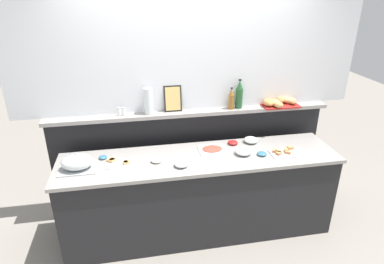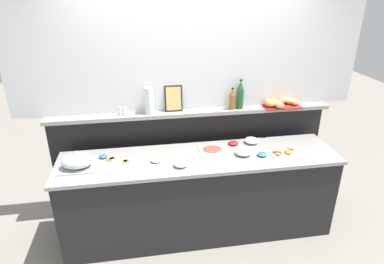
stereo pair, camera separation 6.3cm
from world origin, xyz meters
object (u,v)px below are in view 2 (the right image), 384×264
Objects in this scene: condiment_bowl_red at (262,154)px; condiment_bowl_cream at (233,143)px; sandwich_platter_front at (121,162)px; glass_bowl_medium at (243,152)px; pepper_shaker at (124,111)px; sandwich_platter_rear at (285,153)px; condiment_bowl_teal at (103,156)px; wine_bottle_green at (240,95)px; cold_cuts_platter at (212,149)px; water_carafe at (149,101)px; glass_bowl_large at (252,141)px; condiment_bowl_dark at (156,160)px; framed_picture at (173,99)px; glass_bowl_small at (181,164)px; serving_cloche at (77,161)px; salt_shaker at (120,111)px; bread_basket at (279,103)px; vinegar_bottle_amber at (232,100)px.

condiment_bowl_red is 0.36m from condiment_bowl_cream.
glass_bowl_medium is at bearing -1.67° from sandwich_platter_front.
condiment_bowl_red is 1.07× the size of pepper_shaker.
sandwich_platter_rear is 3.94× the size of condiment_bowl_teal.
wine_bottle_green is at bearing 0.27° from pepper_shaker.
water_carafe is at bearing 152.73° from cold_cuts_platter.
sandwich_platter_rear is 0.39m from glass_bowl_large.
pepper_shaker is at bearing 168.86° from condiment_bowl_cream.
condiment_bowl_dark is 1.04m from condiment_bowl_red.
sandwich_platter_front is 1.36m from condiment_bowl_red.
condiment_bowl_teal is at bearing -155.83° from framed_picture.
glass_bowl_small is (-0.36, -0.27, 0.01)m from cold_cuts_platter.
condiment_bowl_red is (1.75, -0.05, -0.06)m from serving_cloche.
condiment_bowl_cream is at bearing -11.14° from pepper_shaker.
glass_bowl_medium is 2.01× the size of condiment_bowl_teal.
glass_bowl_small is at bearing -7.19° from serving_cloche.
framed_picture is 1.00× the size of water_carafe.
glass_bowl_small is at bearing -46.96° from salt_shaker.
condiment_bowl_red is at bearing -2.94° from condiment_bowl_dark.
condiment_bowl_dark is 0.66m from salt_shaker.
condiment_bowl_red is at bearing -125.46° from bread_basket.
water_carafe reaches higher than serving_cloche.
condiment_bowl_teal is at bearing -121.94° from salt_shaker.
sandwich_platter_rear is at bearing -7.09° from condiment_bowl_teal.
condiment_bowl_dark is at bearing -18.14° from condiment_bowl_teal.
framed_picture is (-0.80, 0.25, 0.43)m from glass_bowl_large.
vinegar_bottle_amber is at bearing 19.31° from sandwich_platter_front.
cold_cuts_platter is at bearing -19.91° from pepper_shaker.
framed_picture is at bearing 24.17° from condiment_bowl_teal.
framed_picture is at bearing 27.84° from serving_cloche.
sandwich_platter_rear is 1.06m from glass_bowl_small.
condiment_bowl_cream is at bearing 3.20° from condiment_bowl_teal.
cold_cuts_platter is 1.30m from serving_cloche.
water_carafe is (0.31, 0.42, 0.45)m from sandwich_platter_front.
framed_picture is (-0.80, 0.55, 0.44)m from condiment_bowl_red.
condiment_bowl_dark is at bearing 0.46° from serving_cloche.
condiment_bowl_teal is 0.29× the size of water_carafe.
pepper_shaker is (-1.14, 0.46, 0.33)m from glass_bowl_medium.
condiment_bowl_red is (0.17, -0.05, -0.01)m from glass_bowl_medium.
salt_shaker is 0.56m from framed_picture.
glass_bowl_large reaches higher than sandwich_platter_rear.
condiment_bowl_red reaches higher than cold_cuts_platter.
condiment_bowl_teal is (-1.53, -0.08, -0.01)m from glass_bowl_large.
condiment_bowl_red is at bearing -8.06° from condiment_bowl_teal.
vinegar_bottle_amber reaches higher than bread_basket.
pepper_shaker is at bearing 52.25° from condiment_bowl_teal.
wine_bottle_green reaches higher than glass_bowl_medium.
vinegar_bottle_amber is at bearing 27.68° from condiment_bowl_dark.
cold_cuts_platter is at bearing 6.67° from serving_cloche.
serving_cloche reaches higher than glass_bowl_large.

